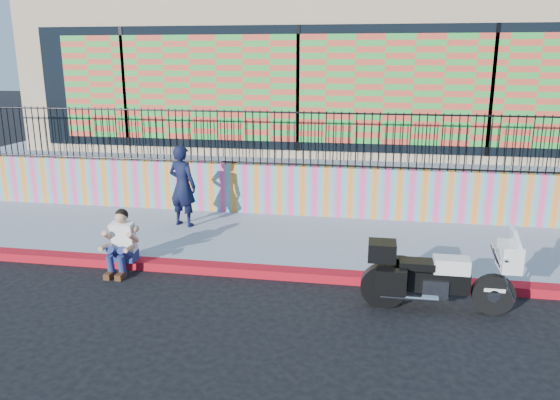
# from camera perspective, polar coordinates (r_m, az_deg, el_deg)

# --- Properties ---
(ground) EXTENTS (90.00, 90.00, 0.00)m
(ground) POSITION_cam_1_polar(r_m,az_deg,el_deg) (9.26, -1.92, -7.92)
(ground) COLOR black
(ground) RESTS_ON ground
(red_curb) EXTENTS (16.00, 0.30, 0.15)m
(red_curb) POSITION_cam_1_polar(r_m,az_deg,el_deg) (9.23, -1.93, -7.49)
(red_curb) COLOR #AF0C1E
(red_curb) RESTS_ON ground
(sidewalk) EXTENTS (16.00, 3.00, 0.15)m
(sidewalk) POSITION_cam_1_polar(r_m,az_deg,el_deg) (10.75, -0.12, -4.21)
(sidewalk) COLOR #8791A2
(sidewalk) RESTS_ON ground
(mural_wall) EXTENTS (16.00, 0.20, 1.10)m
(mural_wall) POSITION_cam_1_polar(r_m,az_deg,el_deg) (12.09, 1.21, 1.04)
(mural_wall) COLOR #F94184
(mural_wall) RESTS_ON sidewalk
(metal_fence) EXTENTS (15.80, 0.04, 1.20)m
(metal_fence) POSITION_cam_1_polar(r_m,az_deg,el_deg) (11.87, 1.24, 6.44)
(metal_fence) COLOR black
(metal_fence) RESTS_ON mural_wall
(elevated_platform) EXTENTS (16.00, 10.00, 1.25)m
(elevated_platform) POSITION_cam_1_polar(r_m,az_deg,el_deg) (17.06, 3.84, 4.80)
(elevated_platform) COLOR #8791A2
(elevated_platform) RESTS_ON ground
(storefront_building) EXTENTS (14.00, 8.06, 4.00)m
(storefront_building) POSITION_cam_1_polar(r_m,az_deg,el_deg) (16.59, 3.91, 13.63)
(storefront_building) COLOR tan
(storefront_building) RESTS_ON elevated_platform
(police_motorcycle) EXTENTS (2.13, 0.70, 1.33)m
(police_motorcycle) POSITION_cam_1_polar(r_m,az_deg,el_deg) (8.19, 15.96, -7.43)
(police_motorcycle) COLOR black
(police_motorcycle) RESTS_ON ground
(police_officer) EXTENTS (0.71, 0.57, 1.70)m
(police_officer) POSITION_cam_1_polar(r_m,az_deg,el_deg) (11.39, -10.16, 1.48)
(police_officer) COLOR black
(police_officer) RESTS_ON sidewalk
(seated_man) EXTENTS (0.54, 0.71, 1.06)m
(seated_man) POSITION_cam_1_polar(r_m,az_deg,el_deg) (9.62, -16.34, -4.79)
(seated_man) COLOR navy
(seated_man) RESTS_ON ground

